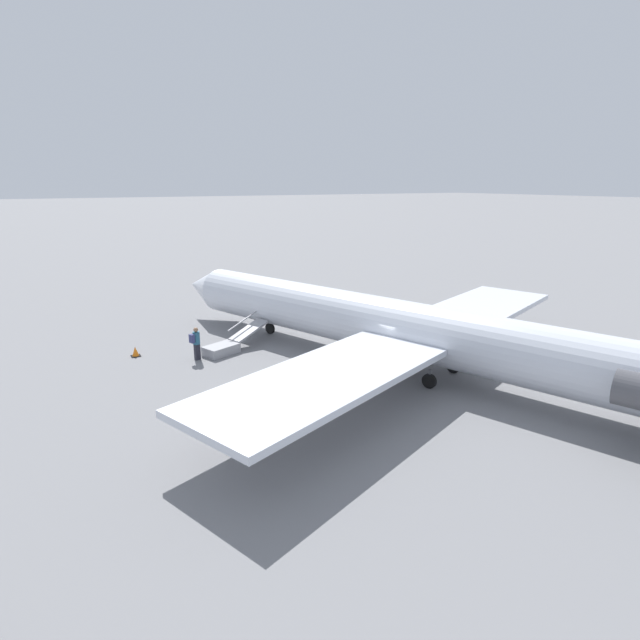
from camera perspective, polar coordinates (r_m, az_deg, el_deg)
ground_plane at (r=25.31m, az=8.27°, el=-5.31°), size 600.00×600.00×0.00m
airplane_main at (r=24.16m, az=10.48°, el=-1.12°), size 32.23×25.22×7.10m
boarding_stairs at (r=27.50m, az=-10.58°, el=-2.87°), size 2.35×4.12×1.75m
passenger at (r=26.47m, az=-13.99°, el=-2.38°), size 0.44×0.57×1.74m
traffic_cone_near_stairs at (r=28.19m, az=-20.34°, el=-3.44°), size 0.48×0.48×0.52m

